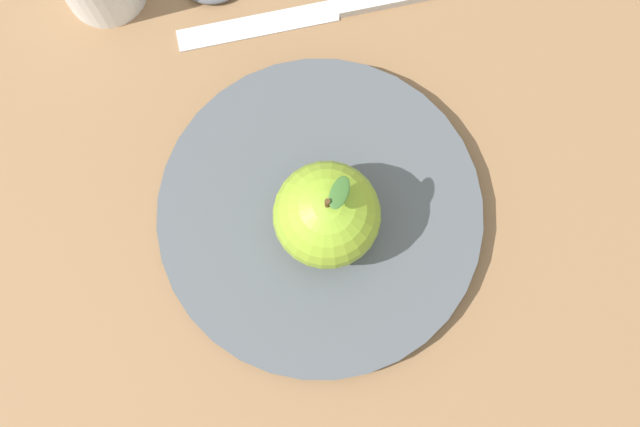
# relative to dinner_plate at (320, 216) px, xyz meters

# --- Properties ---
(ground_plane) EXTENTS (2.40, 2.40, 0.00)m
(ground_plane) POSITION_rel_dinner_plate_xyz_m (0.02, 0.01, -0.01)
(ground_plane) COLOR olive
(dinner_plate) EXTENTS (0.24, 0.24, 0.02)m
(dinner_plate) POSITION_rel_dinner_plate_xyz_m (0.00, 0.00, 0.00)
(dinner_plate) COLOR #4C5156
(dinner_plate) RESTS_ON ground_plane
(apple) EXTENTS (0.08, 0.08, 0.09)m
(apple) POSITION_rel_dinner_plate_xyz_m (-0.00, -0.01, 0.05)
(apple) COLOR #8CB22D
(apple) RESTS_ON dinner_plate
(knife) EXTENTS (0.19, 0.11, 0.01)m
(knife) POSITION_rel_dinner_plate_xyz_m (0.11, 0.12, -0.01)
(knife) COLOR silver
(knife) RESTS_ON ground_plane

